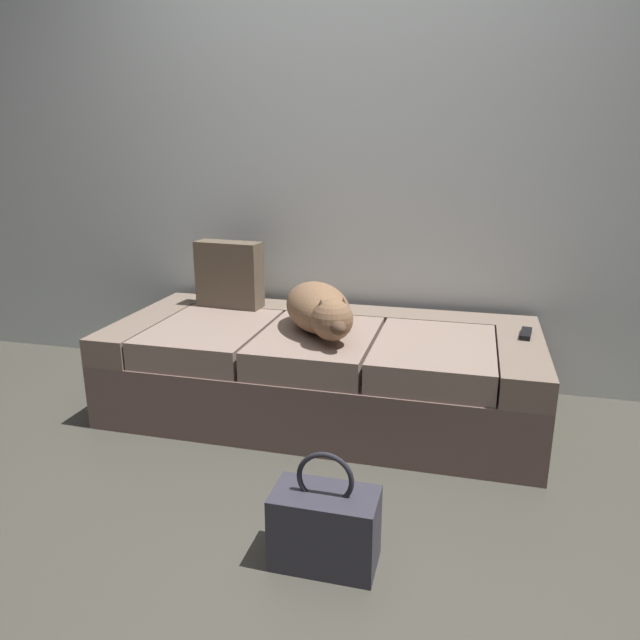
{
  "coord_description": "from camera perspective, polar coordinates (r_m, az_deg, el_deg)",
  "views": [
    {
      "loc": [
        0.65,
        -1.56,
        1.24
      ],
      "look_at": [
        0.0,
        0.93,
        0.48
      ],
      "focal_mm": 33.2,
      "sensor_mm": 36.0,
      "label": 1
    }
  ],
  "objects": [
    {
      "name": "ground_plane",
      "position": [
        2.09,
        -6.82,
        -19.91
      ],
      "size": [
        10.0,
        10.0,
        0.0
      ],
      "primitive_type": "plane",
      "color": "#47453C"
    },
    {
      "name": "back_wall",
      "position": [
        3.17,
        2.92,
        19.42
      ],
      "size": [
        6.4,
        0.1,
        2.8
      ],
      "primitive_type": "cube",
      "color": "silver",
      "rests_on": "ground"
    },
    {
      "name": "couch",
      "position": [
        2.82,
        0.26,
        -4.88
      ],
      "size": [
        1.96,
        0.89,
        0.43
      ],
      "color": "brown",
      "rests_on": "ground"
    },
    {
      "name": "dog_tan",
      "position": [
        2.64,
        0.0,
        1.06
      ],
      "size": [
        0.47,
        0.6,
        0.22
      ],
      "color": "#846043",
      "rests_on": "couch"
    },
    {
      "name": "tv_remote",
      "position": [
        2.77,
        19.23,
        -1.25
      ],
      "size": [
        0.06,
        0.15,
        0.02
      ],
      "primitive_type": "cube",
      "rotation": [
        0.0,
        0.0,
        -0.13
      ],
      "color": "black",
      "rests_on": "couch"
    },
    {
      "name": "throw_pillow",
      "position": [
        3.1,
        -8.73,
        4.36
      ],
      "size": [
        0.35,
        0.15,
        0.34
      ],
      "primitive_type": "cube",
      "rotation": [
        0.0,
        0.0,
        -0.08
      ],
      "color": "brown",
      "rests_on": "couch"
    },
    {
      "name": "handbag",
      "position": [
        1.9,
        0.49,
        -19.28
      ],
      "size": [
        0.32,
        0.18,
        0.38
      ],
      "color": "#35343F",
      "rests_on": "ground"
    }
  ]
}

